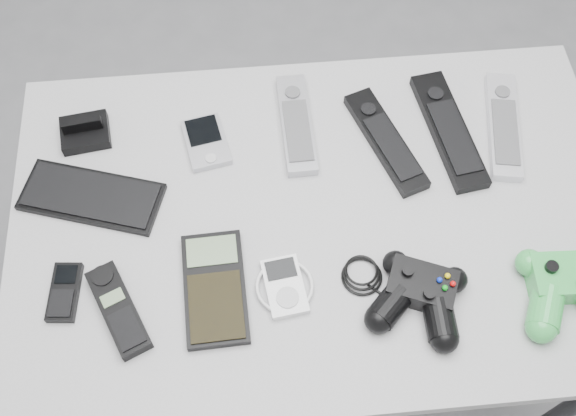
{
  "coord_description": "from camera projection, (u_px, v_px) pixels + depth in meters",
  "views": [
    {
      "loc": [
        -0.2,
        -0.45,
        1.73
      ],
      "look_at": [
        -0.15,
        0.1,
        0.73
      ],
      "focal_mm": 42.0,
      "sensor_mm": 36.0,
      "label": 1
    }
  ],
  "objects": [
    {
      "name": "floor",
      "position": [
        349.0,
        376.0,
        1.74
      ],
      "size": [
        3.5,
        3.5,
        0.0
      ],
      "primitive_type": "plane",
      "color": "slate",
      "rests_on": "ground"
    },
    {
      "name": "desk",
      "position": [
        318.0,
        232.0,
        1.21
      ],
      "size": [
        1.06,
        0.68,
        0.71
      ],
      "color": "#949396",
      "rests_on": "floor"
    },
    {
      "name": "pda_keyboard",
      "position": [
        91.0,
        196.0,
        1.17
      ],
      "size": [
        0.26,
        0.17,
        0.01
      ],
      "primitive_type": "cube",
      "rotation": [
        0.0,
        0.0,
        -0.31
      ],
      "color": "black",
      "rests_on": "desk"
    },
    {
      "name": "dock_bracket",
      "position": [
        84.0,
        129.0,
        1.22
      ],
      "size": [
        0.1,
        0.09,
        0.05
      ],
      "primitive_type": "cube",
      "rotation": [
        0.0,
        0.0,
        0.13
      ],
      "color": "black",
      "rests_on": "desk"
    },
    {
      "name": "pda",
      "position": [
        206.0,
        142.0,
        1.22
      ],
      "size": [
        0.09,
        0.12,
        0.02
      ],
      "primitive_type": "cube",
      "rotation": [
        0.0,
        0.0,
        0.19
      ],
      "color": "#A8A8AF",
      "rests_on": "desk"
    },
    {
      "name": "remote_silver_a",
      "position": [
        296.0,
        124.0,
        1.24
      ],
      "size": [
        0.06,
        0.22,
        0.02
      ],
      "primitive_type": "cube",
      "rotation": [
        0.0,
        0.0,
        0.02
      ],
      "color": "#A8A8AF",
      "rests_on": "desk"
    },
    {
      "name": "remote_black_a",
      "position": [
        386.0,
        140.0,
        1.22
      ],
      "size": [
        0.13,
        0.24,
        0.02
      ],
      "primitive_type": "cube",
      "rotation": [
        0.0,
        0.0,
        0.34
      ],
      "color": "black",
      "rests_on": "desk"
    },
    {
      "name": "remote_black_b",
      "position": [
        449.0,
        129.0,
        1.23
      ],
      "size": [
        0.1,
        0.26,
        0.02
      ],
      "primitive_type": "cube",
      "rotation": [
        0.0,
        0.0,
        0.15
      ],
      "color": "black",
      "rests_on": "desk"
    },
    {
      "name": "remote_silver_b",
      "position": [
        504.0,
        125.0,
        1.24
      ],
      "size": [
        0.09,
        0.24,
        0.02
      ],
      "primitive_type": "cube",
      "rotation": [
        0.0,
        0.0,
        -0.18
      ],
      "color": "silver",
      "rests_on": "desk"
    },
    {
      "name": "mobile_phone",
      "position": [
        64.0,
        292.0,
        1.08
      ],
      "size": [
        0.05,
        0.1,
        0.02
      ],
      "primitive_type": "cube",
      "rotation": [
        0.0,
        0.0,
        -0.1
      ],
      "color": "black",
      "rests_on": "desk"
    },
    {
      "name": "cordless_handset",
      "position": [
        118.0,
        310.0,
        1.06
      ],
      "size": [
        0.11,
        0.17,
        0.02
      ],
      "primitive_type": "cube",
      "rotation": [
        0.0,
        0.0,
        0.42
      ],
      "color": "black",
      "rests_on": "desk"
    },
    {
      "name": "calculator",
      "position": [
        215.0,
        288.0,
        1.08
      ],
      "size": [
        0.11,
        0.2,
        0.02
      ],
      "primitive_type": "cube",
      "rotation": [
        0.0,
        0.0,
        0.03
      ],
      "color": "black",
      "rests_on": "desk"
    },
    {
      "name": "mp3_player",
      "position": [
        285.0,
        286.0,
        1.09
      ],
      "size": [
        0.11,
        0.11,
        0.02
      ],
      "primitive_type": "cube",
      "rotation": [
        0.0,
        0.0,
        0.13
      ],
      "color": "white",
      "rests_on": "desk"
    },
    {
      "name": "controller_black",
      "position": [
        420.0,
        294.0,
        1.06
      ],
      "size": [
        0.29,
        0.24,
        0.05
      ],
      "primitive_type": null,
      "rotation": [
        0.0,
        0.0,
        -0.4
      ],
      "color": "black",
      "rests_on": "desk"
    },
    {
      "name": "controller_green",
      "position": [
        569.0,
        287.0,
        1.07
      ],
      "size": [
        0.17,
        0.18,
        0.05
      ],
      "primitive_type": null,
      "rotation": [
        0.0,
        0.0,
        -0.05
      ],
      "color": "#268D2D",
      "rests_on": "desk"
    }
  ]
}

